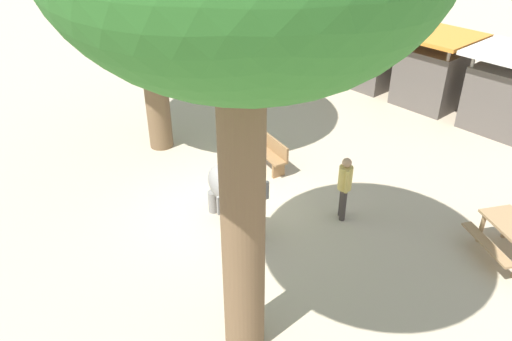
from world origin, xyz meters
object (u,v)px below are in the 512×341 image
(market_stall_white, at_px, (506,95))
(wooden_bench, at_px, (270,153))
(person_handler, at_px, (345,184))
(market_stall_green, at_px, (370,56))
(market_stall_orange, at_px, (431,74))
(elephant, at_px, (231,191))

(market_stall_white, bearing_deg, wooden_bench, -113.14)
(person_handler, distance_m, market_stall_white, 7.50)
(wooden_bench, relative_size, market_stall_green, 0.58)
(market_stall_green, height_order, market_stall_orange, same)
(market_stall_green, xyz_separation_m, market_stall_white, (5.20, 0.00, 0.00))
(market_stall_green, bearing_deg, person_handler, -56.26)
(elephant, xyz_separation_m, market_stall_green, (-3.38, 9.54, 0.30))
(elephant, bearing_deg, wooden_bench, 128.49)
(wooden_bench, xyz_separation_m, market_stall_orange, (0.45, 7.15, 0.67))
(wooden_bench, bearing_deg, elephant, 129.45)
(elephant, xyz_separation_m, market_stall_orange, (-0.78, 9.54, 0.30))
(wooden_bench, bearing_deg, market_stall_green, -61.16)
(elephant, relative_size, market_stall_white, 0.76)
(market_stall_green, bearing_deg, market_stall_orange, 0.00)
(market_stall_white, bearing_deg, market_stall_orange, 180.00)
(elephant, height_order, wooden_bench, elephant)
(person_handler, xyz_separation_m, market_stall_green, (-5.01, 7.49, 0.19))
(person_handler, bearing_deg, market_stall_green, -104.13)
(person_handler, relative_size, market_stall_orange, 0.64)
(wooden_bench, height_order, market_stall_white, market_stall_white)
(elephant, xyz_separation_m, person_handler, (1.62, 2.05, 0.11))
(market_stall_orange, distance_m, market_stall_white, 2.60)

